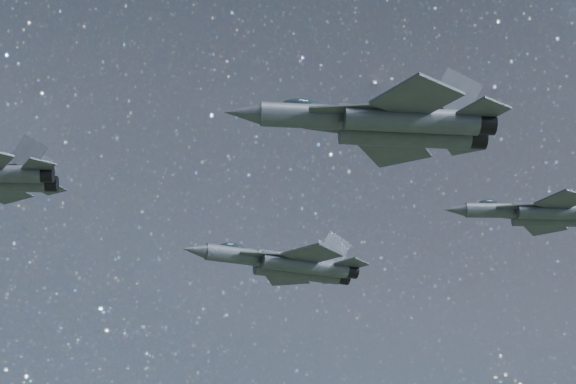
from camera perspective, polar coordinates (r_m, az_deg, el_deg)
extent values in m
cylinder|color=black|center=(81.86, -14.15, 1.01)|extent=(1.33, 1.45, 1.36)
cylinder|color=black|center=(83.53, -13.92, 0.47)|extent=(1.33, 1.45, 1.36)
cube|color=#333840|center=(86.65, -16.56, 0.02)|extent=(5.29, 5.38, 0.19)
cube|color=#333840|center=(80.93, -14.56, 1.50)|extent=(2.96, 3.05, 0.14)
cube|color=#333840|center=(84.78, -14.00, 0.25)|extent=(3.12, 3.17, 0.14)
cube|color=#333840|center=(82.74, -15.15, 2.22)|extent=(3.25, 0.68, 3.35)
cube|color=#333840|center=(84.81, -14.83, 1.53)|extent=(3.28, 0.49, 3.35)
cylinder|color=#333840|center=(94.34, -2.59, -3.83)|extent=(8.00, 3.40, 1.65)
cone|color=#333840|center=(93.03, -5.57, -3.45)|extent=(2.81, 2.02, 1.48)
ellipsoid|color=#1B2931|center=(94.26, -3.32, -3.28)|extent=(2.71, 1.66, 0.81)
cube|color=#333840|center=(96.02, 0.54, -4.25)|extent=(8.81, 3.53, 1.38)
cylinder|color=#333840|center=(95.08, 1.01, -4.35)|extent=(9.03, 3.64, 1.65)
cylinder|color=#333840|center=(96.94, 0.55, -4.74)|extent=(9.03, 3.64, 1.65)
cylinder|color=black|center=(96.86, 3.70, -4.67)|extent=(1.69, 1.80, 1.52)
cylinder|color=black|center=(98.69, 3.21, -5.05)|extent=(1.69, 1.80, 1.52)
cube|color=#333840|center=(93.58, -1.21, -3.76)|extent=(5.54, 1.38, 0.13)
cube|color=#333840|center=(96.13, -1.77, -4.31)|extent=(5.49, 3.32, 0.13)
cube|color=#333840|center=(92.85, 1.45, -3.72)|extent=(6.06, 6.06, 0.21)
cube|color=#333840|center=(99.19, -0.08, -5.06)|extent=(5.27, 5.60, 0.21)
cube|color=#333840|center=(95.58, 3.80, -4.27)|extent=(3.58, 3.59, 0.16)
cube|color=#333840|center=(99.79, 2.67, -5.15)|extent=(3.09, 3.23, 0.16)
cube|color=#333840|center=(96.62, 2.75, -3.38)|extent=(3.67, 0.71, 3.77)
cube|color=#333840|center=(98.91, 2.16, -3.88)|extent=(3.55, 1.29, 3.77)
cylinder|color=#333840|center=(66.48, 1.89, 4.49)|extent=(8.20, 1.94, 1.72)
cone|color=#333840|center=(66.07, -2.69, 4.69)|extent=(2.69, 1.62, 1.54)
ellipsoid|color=#1B2931|center=(66.73, 0.75, 5.17)|extent=(2.66, 1.23, 0.85)
cube|color=#333840|center=(67.36, 6.75, 4.20)|extent=(9.08, 1.90, 1.43)
cylinder|color=#333840|center=(66.27, 7.33, 4.24)|extent=(9.31, 1.97, 1.72)
cylinder|color=#333840|center=(68.18, 6.94, 3.38)|extent=(9.31, 1.97, 1.72)
cylinder|color=black|center=(67.52, 11.55, 4.00)|extent=(1.48, 1.63, 1.59)
cylinder|color=black|center=(69.39, 11.05, 3.16)|extent=(1.48, 1.63, 1.59)
cube|color=#333840|center=(65.38, 3.79, 4.91)|extent=(5.86, 2.43, 0.13)
cube|color=#333840|center=(67.98, 3.40, 3.72)|extent=(5.86, 2.14, 0.13)
cube|color=#333840|center=(64.07, 7.63, 5.53)|extent=(6.02, 6.21, 0.22)
cube|color=#333840|center=(70.54, 6.32, 2.57)|extent=(6.11, 6.27, 0.22)
cube|color=#333840|center=(66.30, 11.51, 4.76)|extent=(3.54, 3.63, 0.17)
cube|color=#333840|center=(70.60, 10.38, 2.81)|extent=(3.60, 3.68, 0.17)
cube|color=#333840|center=(67.78, 9.95, 5.76)|extent=(3.83, 0.59, 3.93)
cube|color=#333840|center=(70.10, 9.38, 4.67)|extent=(3.84, 0.52, 3.93)
cylinder|color=#333840|center=(88.66, 12.53, -1.07)|extent=(6.55, 1.96, 1.36)
cone|color=#333840|center=(87.74, 9.88, -1.05)|extent=(2.20, 1.41, 1.22)
ellipsoid|color=#1B2931|center=(88.66, 11.84, -0.68)|extent=(2.15, 1.11, 0.67)
cube|color=#333840|center=(89.85, 15.34, -1.12)|extent=(7.24, 1.98, 1.13)
cylinder|color=#333840|center=(89.04, 15.73, -1.14)|extent=(7.42, 2.05, 1.36)
cylinder|color=#333840|center=(90.58, 15.43, -1.56)|extent=(7.42, 2.05, 1.36)
cube|color=#333840|center=(87.97, 13.70, -0.85)|extent=(4.62, 2.20, 0.10)
cube|color=#333840|center=(90.06, 13.33, -1.43)|extent=(4.60, 1.39, 0.10)
cube|color=#333840|center=(87.21, 15.99, -0.50)|extent=(4.64, 4.83, 0.17)
cube|color=#333840|center=(92.45, 14.96, -1.95)|extent=(4.91, 4.99, 0.17)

